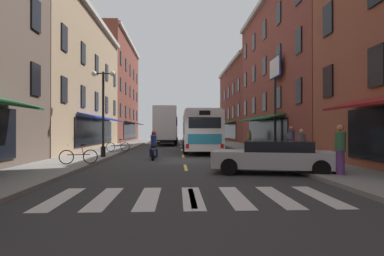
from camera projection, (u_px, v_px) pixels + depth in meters
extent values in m
cube|color=#333335|center=(184.00, 161.00, 18.14)|extent=(34.80, 80.00, 0.10)
cube|color=#DBCC4C|center=(192.00, 197.00, 8.15)|extent=(0.14, 2.40, 0.01)
cube|color=#DBCC4C|center=(186.00, 167.00, 14.64)|extent=(0.14, 2.40, 0.01)
cube|color=#DBCC4C|center=(183.00, 156.00, 21.14)|extent=(0.14, 2.40, 0.01)
cube|color=#DBCC4C|center=(182.00, 150.00, 27.63)|extent=(0.14, 2.40, 0.01)
cube|color=#DBCC4C|center=(181.00, 146.00, 34.12)|extent=(0.14, 2.40, 0.01)
cube|color=#DBCC4C|center=(180.00, 144.00, 40.61)|extent=(0.14, 2.40, 0.01)
cube|color=#DBCC4C|center=(180.00, 142.00, 47.11)|extent=(0.14, 2.40, 0.01)
cube|color=#DBCC4C|center=(180.00, 140.00, 53.60)|extent=(0.14, 2.40, 0.01)
cube|color=silver|center=(60.00, 198.00, 8.00)|extent=(0.50, 2.80, 0.01)
cube|color=silver|center=(105.00, 198.00, 8.05)|extent=(0.50, 2.80, 0.01)
cube|color=silver|center=(149.00, 198.00, 8.10)|extent=(0.50, 2.80, 0.01)
cube|color=silver|center=(192.00, 197.00, 8.15)|extent=(0.50, 2.80, 0.01)
cube|color=silver|center=(235.00, 197.00, 8.20)|extent=(0.50, 2.80, 0.01)
cube|color=silver|center=(278.00, 196.00, 8.25)|extent=(0.50, 2.80, 0.01)
cube|color=silver|center=(320.00, 196.00, 8.30)|extent=(0.50, 2.80, 0.01)
cube|color=gray|center=(78.00, 160.00, 17.87)|extent=(3.00, 80.00, 0.14)
cube|color=gray|center=(287.00, 159.00, 18.41)|extent=(3.00, 80.00, 0.14)
cube|color=black|center=(36.00, 80.00, 15.83)|extent=(0.10, 1.00, 1.60)
cube|color=black|center=(36.00, 15.00, 15.85)|extent=(0.10, 1.00, 1.60)
cube|color=#9E8466|center=(49.00, 82.00, 27.64)|extent=(8.00, 19.90, 11.74)
cube|color=#B2AD9E|center=(98.00, 19.00, 27.87)|extent=(0.44, 19.40, 0.40)
cube|color=black|center=(97.00, 132.00, 27.80)|extent=(0.10, 12.00, 2.10)
cube|color=navy|center=(105.00, 118.00, 27.84)|extent=(1.38, 11.20, 0.44)
cube|color=black|center=(64.00, 90.00, 19.83)|extent=(0.10, 1.00, 1.60)
cube|color=black|center=(83.00, 96.00, 23.82)|extent=(0.10, 1.00, 1.60)
cube|color=black|center=(97.00, 101.00, 27.82)|extent=(0.10, 1.00, 1.60)
cube|color=black|center=(107.00, 105.00, 31.81)|extent=(0.10, 1.00, 1.60)
cube|color=black|center=(115.00, 108.00, 35.81)|extent=(0.10, 1.00, 1.60)
cube|color=black|center=(64.00, 38.00, 19.85)|extent=(0.10, 1.00, 1.60)
cube|color=black|center=(83.00, 53.00, 23.84)|extent=(0.10, 1.00, 1.60)
cube|color=black|center=(97.00, 64.00, 27.84)|extent=(0.10, 1.00, 1.60)
cube|color=black|center=(107.00, 73.00, 31.83)|extent=(0.10, 1.00, 1.60)
cube|color=black|center=(115.00, 79.00, 35.83)|extent=(0.10, 1.00, 1.60)
cube|color=brown|center=(103.00, 91.00, 47.63)|extent=(8.00, 19.90, 14.93)
cube|color=#B2AD9E|center=(131.00, 44.00, 47.87)|extent=(0.44, 19.40, 0.40)
cube|color=black|center=(130.00, 131.00, 47.78)|extent=(0.10, 12.00, 2.10)
cube|color=black|center=(135.00, 123.00, 47.82)|extent=(1.38, 11.20, 0.44)
cube|color=black|center=(121.00, 110.00, 39.81)|extent=(0.10, 1.00, 1.60)
cube|color=black|center=(126.00, 112.00, 43.80)|extent=(0.10, 1.00, 1.60)
cube|color=black|center=(130.00, 113.00, 47.80)|extent=(0.10, 1.00, 1.60)
cube|color=black|center=(134.00, 115.00, 51.79)|extent=(0.10, 1.00, 1.60)
cube|color=black|center=(137.00, 116.00, 55.79)|extent=(0.10, 1.00, 1.60)
cube|color=black|center=(121.00, 84.00, 39.83)|extent=(0.10, 1.00, 1.60)
cube|color=black|center=(126.00, 88.00, 43.82)|extent=(0.10, 1.00, 1.60)
cube|color=black|center=(130.00, 92.00, 47.82)|extent=(0.10, 1.00, 1.60)
cube|color=black|center=(134.00, 95.00, 51.81)|extent=(0.10, 1.00, 1.60)
cube|color=black|center=(137.00, 97.00, 55.81)|extent=(0.10, 1.00, 1.60)
cube|color=black|center=(121.00, 58.00, 39.85)|extent=(0.10, 1.00, 1.60)
cube|color=black|center=(126.00, 65.00, 43.84)|extent=(0.10, 1.00, 1.60)
cube|color=black|center=(130.00, 70.00, 47.84)|extent=(0.10, 1.00, 1.60)
cube|color=black|center=(134.00, 75.00, 51.83)|extent=(0.10, 1.00, 1.60)
cube|color=black|center=(137.00, 79.00, 55.83)|extent=(0.10, 1.00, 1.60)
cube|color=black|center=(376.00, 66.00, 12.51)|extent=(0.10, 1.00, 1.60)
cube|color=black|center=(328.00, 82.00, 16.50)|extent=(0.10, 1.00, 1.60)
cube|color=black|center=(328.00, 19.00, 16.53)|extent=(0.10, 1.00, 1.60)
cube|color=brown|center=(309.00, 73.00, 28.69)|extent=(8.00, 19.90, 13.69)
cube|color=black|center=(265.00, 132.00, 28.47)|extent=(0.10, 12.00, 2.10)
cube|color=#1E6638|center=(257.00, 118.00, 28.45)|extent=(1.38, 11.20, 0.44)
cube|color=black|center=(299.00, 91.00, 20.50)|extent=(0.10, 1.00, 1.60)
cube|color=black|center=(279.00, 97.00, 24.50)|extent=(0.10, 1.00, 1.60)
cube|color=black|center=(265.00, 102.00, 28.49)|extent=(0.10, 1.00, 1.60)
cube|color=black|center=(254.00, 105.00, 32.49)|extent=(0.10, 1.00, 1.60)
cube|color=black|center=(245.00, 108.00, 36.48)|extent=(0.10, 1.00, 1.60)
cube|color=black|center=(299.00, 41.00, 20.52)|extent=(0.10, 1.00, 1.60)
cube|color=black|center=(279.00, 56.00, 24.52)|extent=(0.10, 1.00, 1.60)
cube|color=black|center=(265.00, 66.00, 28.51)|extent=(0.10, 1.00, 1.60)
cube|color=black|center=(254.00, 74.00, 32.51)|extent=(0.10, 1.00, 1.60)
cube|color=black|center=(245.00, 80.00, 36.50)|extent=(0.10, 1.00, 1.60)
cube|color=black|center=(279.00, 14.00, 24.54)|extent=(0.10, 1.00, 1.60)
cube|color=black|center=(265.00, 30.00, 28.53)|extent=(0.10, 1.00, 1.60)
cube|color=black|center=(254.00, 42.00, 32.53)|extent=(0.10, 1.00, 1.60)
cube|color=black|center=(245.00, 52.00, 36.52)|extent=(0.10, 1.00, 1.60)
cube|color=brown|center=(255.00, 103.00, 48.67)|extent=(8.00, 19.90, 11.55)
cube|color=#B2AD9E|center=(228.00, 67.00, 48.51)|extent=(0.44, 19.40, 0.40)
cube|color=black|center=(229.00, 131.00, 48.45)|extent=(0.10, 12.00, 2.10)
cube|color=#1E6638|center=(224.00, 123.00, 48.43)|extent=(1.38, 11.20, 0.44)
cube|color=black|center=(239.00, 110.00, 40.48)|extent=(0.10, 1.00, 1.60)
cube|color=black|center=(233.00, 112.00, 44.47)|extent=(0.10, 1.00, 1.60)
cube|color=black|center=(229.00, 114.00, 48.47)|extent=(0.10, 1.00, 1.60)
cube|color=black|center=(225.00, 115.00, 52.47)|extent=(0.10, 1.00, 1.60)
cube|color=black|center=(221.00, 116.00, 56.46)|extent=(0.10, 1.00, 1.60)
cube|color=black|center=(239.00, 85.00, 40.50)|extent=(0.10, 1.00, 1.60)
cube|color=black|center=(233.00, 89.00, 44.50)|extent=(0.10, 1.00, 1.60)
cube|color=black|center=(229.00, 92.00, 48.49)|extent=(0.10, 1.00, 1.60)
cube|color=black|center=(225.00, 95.00, 52.49)|extent=(0.10, 1.00, 1.60)
cube|color=black|center=(221.00, 98.00, 56.48)|extent=(0.10, 1.00, 1.60)
cylinder|color=black|center=(275.00, 114.00, 24.39)|extent=(0.18, 0.18, 5.61)
cylinder|color=black|center=(275.00, 149.00, 24.37)|extent=(0.40, 0.40, 0.24)
cube|color=navy|center=(275.00, 68.00, 24.41)|extent=(0.10, 2.48, 1.56)
cube|color=silver|center=(274.00, 68.00, 24.41)|extent=(0.04, 2.32, 1.40)
cube|color=silver|center=(276.00, 68.00, 24.42)|extent=(0.04, 2.32, 1.40)
cube|color=white|center=(199.00, 130.00, 26.13)|extent=(2.67, 11.80, 2.67)
cube|color=silver|center=(199.00, 113.00, 26.14)|extent=(2.46, 10.60, 0.16)
cube|color=black|center=(199.00, 128.00, 26.43)|extent=(2.68, 9.40, 0.96)
cube|color=#193899|center=(199.00, 144.00, 26.12)|extent=(2.69, 11.40, 0.36)
cube|color=black|center=(196.00, 128.00, 31.97)|extent=(2.25, 0.14, 1.10)
cube|color=black|center=(205.00, 123.00, 20.29)|extent=(2.05, 0.14, 0.70)
cube|color=teal|center=(205.00, 139.00, 20.27)|extent=(2.15, 0.12, 0.64)
cube|color=black|center=(205.00, 113.00, 20.28)|extent=(0.70, 0.11, 0.28)
cube|color=red|center=(187.00, 146.00, 20.22)|extent=(0.20, 0.08, 0.28)
cube|color=red|center=(222.00, 146.00, 20.30)|extent=(0.20, 0.08, 0.28)
cylinder|color=black|center=(184.00, 143.00, 29.96)|extent=(0.31, 1.00, 1.00)
cylinder|color=black|center=(209.00, 143.00, 30.05)|extent=(0.31, 1.00, 1.00)
cylinder|color=black|center=(186.00, 147.00, 22.69)|extent=(0.31, 1.00, 1.00)
cylinder|color=black|center=(219.00, 147.00, 22.78)|extent=(0.31, 1.00, 1.00)
cube|color=black|center=(168.00, 131.00, 39.50)|extent=(2.35, 2.39, 2.40)
cube|color=black|center=(168.00, 125.00, 40.63)|extent=(2.00, 0.14, 0.80)
cube|color=silver|center=(166.00, 123.00, 35.52)|extent=(2.52, 5.68, 3.54)
cube|color=navy|center=(177.00, 122.00, 35.55)|extent=(0.13, 3.38, 0.90)
cube|color=black|center=(166.00, 140.00, 36.67)|extent=(2.06, 7.61, 0.24)
cylinder|color=black|center=(158.00, 140.00, 39.26)|extent=(0.30, 0.91, 0.90)
cylinder|color=black|center=(176.00, 140.00, 39.32)|extent=(0.30, 0.91, 0.90)
cylinder|color=black|center=(155.00, 142.00, 34.63)|extent=(0.30, 0.91, 0.90)
cylinder|color=black|center=(175.00, 142.00, 34.68)|extent=(0.30, 0.91, 0.90)
cube|color=#144723|center=(167.00, 138.00, 44.92)|extent=(1.83, 4.79, 0.72)
cube|color=black|center=(167.00, 134.00, 44.74)|extent=(1.65, 2.59, 0.54)
cube|color=red|center=(161.00, 137.00, 42.53)|extent=(0.20, 0.06, 0.14)
cube|color=red|center=(172.00, 137.00, 42.59)|extent=(0.20, 0.06, 0.14)
cylinder|color=black|center=(162.00, 140.00, 46.58)|extent=(0.23, 0.64, 0.64)
cylinder|color=black|center=(174.00, 140.00, 46.64)|extent=(0.23, 0.64, 0.64)
cylinder|color=black|center=(160.00, 140.00, 43.21)|extent=(0.23, 0.64, 0.64)
cylinder|color=black|center=(173.00, 140.00, 43.27)|extent=(0.23, 0.64, 0.64)
cube|color=silver|center=(273.00, 159.00, 12.69)|extent=(4.99, 2.95, 0.63)
cube|color=black|center=(278.00, 146.00, 12.65)|extent=(2.87, 2.28, 0.44)
cube|color=red|center=(340.00, 156.00, 11.49)|extent=(0.11, 0.21, 0.14)
cube|color=red|center=(331.00, 153.00, 12.98)|extent=(0.11, 0.21, 0.14)
cylinder|color=black|center=(229.00, 167.00, 12.13)|extent=(0.67, 0.37, 0.64)
cylinder|color=black|center=(233.00, 162.00, 13.88)|extent=(0.67, 0.37, 0.64)
cylinder|color=black|center=(321.00, 169.00, 11.49)|extent=(0.67, 0.37, 0.64)
cylinder|color=black|center=(313.00, 164.00, 13.24)|extent=(0.67, 0.37, 0.64)
cylinder|color=black|center=(155.00, 153.00, 19.36)|extent=(0.10, 0.62, 0.62)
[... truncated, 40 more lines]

